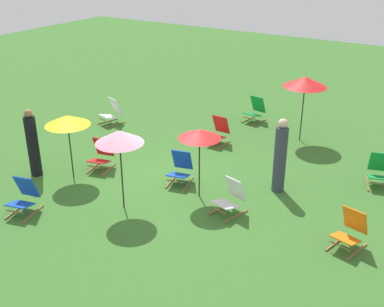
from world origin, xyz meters
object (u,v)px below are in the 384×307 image
Objects in this scene: deckchair_8 at (112,112)px; person_0 at (280,157)px; deckchair_3 at (180,169)px; deckchair_4 at (101,155)px; deckchair_0 at (230,198)px; deckchair_5 at (24,197)px; deckchair_6 at (218,132)px; umbrella_2 at (200,134)px; umbrella_0 at (305,82)px; person_1 at (33,144)px; deckchair_7 at (255,110)px; umbrella_1 at (119,137)px; umbrella_3 at (67,120)px; deckchair_2 at (350,231)px; deckchair_1 at (379,171)px.

person_0 is (6.30, -1.38, 0.50)m from deckchair_8.
deckchair_4 is (-2.17, -0.42, 0.00)m from deckchair_3.
deckchair_0 is 1.66m from person_0.
person_0 reaches higher than deckchair_5.
umbrella_2 reaches higher than deckchair_6.
deckchair_0 is 4.95m from umbrella_0.
deckchair_0 is 0.45× the size of umbrella_0.
person_1 is (-5.52, -2.47, -0.03)m from person_0.
umbrella_2 is at bearing -69.54° from deckchair_7.
umbrella_1 reaches higher than deckchair_6.
deckchair_5 and deckchair_8 have the same top height.
deckchair_4 is 1.03× the size of deckchair_7.
umbrella_2 is at bearing 90.97° from person_1.
deckchair_5 is at bearing -137.78° from umbrella_2.
umbrella_3 reaches higher than deckchair_7.
person_1 is (-3.05, -6.47, 0.47)m from deckchair_7.
person_1 is at bearing -127.60° from person_0.
umbrella_1 is at bearing -137.33° from deckchair_0.
deckchair_5 is 1.02× the size of deckchair_7.
deckchair_3 is (-1.70, 0.61, 0.00)m from deckchair_0.
person_1 is at bearing -167.73° from deckchair_3.
deckchair_2 is at bearing 7.14° from deckchair_5.
deckchair_5 is 5.60m from deckchair_8.
umbrella_1 is (-0.13, -6.55, 1.33)m from deckchair_7.
deckchair_3 is 0.99× the size of deckchair_4.
umbrella_2 reaches higher than deckchair_4.
deckchair_0 is at bearing -54.49° from deckchair_6.
deckchair_6 is 0.50× the size of umbrella_2.
deckchair_3 is 0.47× the size of person_0.
umbrella_1 is 3.75m from person_0.
umbrella_2 is (1.04, -5.23, 1.20)m from deckchair_7.
deckchair_2 and deckchair_4 have the same top height.
umbrella_3 reaches higher than deckchair_1.
deckchair_1 is 4.54m from deckchair_6.
umbrella_1 reaches higher than deckchair_4.
deckchair_5 is at bearing -156.59° from deckchair_1.
deckchair_8 is at bearing 163.82° from deckchair_1.
deckchair_5 is at bearing -132.32° from deckchair_0.
umbrella_2 reaches higher than umbrella_3.
umbrella_2 is 2.03m from person_0.
umbrella_0 is at bearing 129.62° from person_0.
umbrella_1 is 1.10× the size of umbrella_2.
umbrella_1 reaches higher than person_0.
umbrella_2 is at bearing -157.88° from deckchair_1.
deckchair_7 is (1.88, 5.31, 0.00)m from deckchair_4.
deckchair_5 is (-6.27, -5.40, 0.00)m from deckchair_1.
deckchair_1 and deckchair_2 have the same top height.
deckchair_6 is at bearing 159.43° from deckchair_2.
deckchair_1 and deckchair_3 have the same top height.
deckchair_6 is (1.77, 3.05, 0.00)m from deckchair_4.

